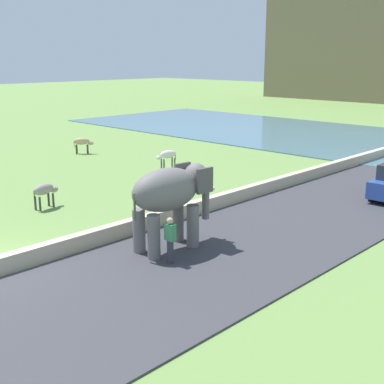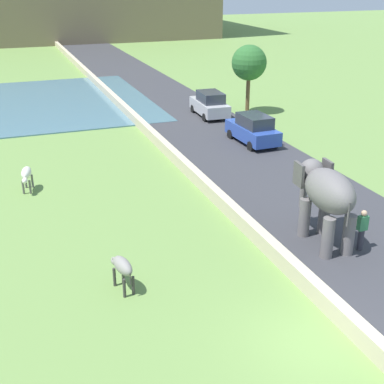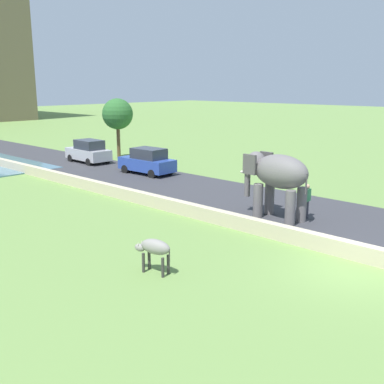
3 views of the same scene
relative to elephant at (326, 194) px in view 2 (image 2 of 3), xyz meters
The scene contains 10 objects.
ground_plane 6.48m from the elephant, 124.04° to the right, with size 220.00×220.00×0.00m, color #6B8E47.
road_surface 15.12m from the elephant, 84.03° to the left, with size 7.00×120.00×0.06m, color #38383D.
barrier_wall 13.21m from the elephant, 99.85° to the left, with size 0.40×110.00×0.61m, color beige.
elephant is the anchor object (origin of this frame).
person_beside_elephant 1.83m from the elephant, 44.96° to the right, with size 0.36×0.22×1.63m.
car_silver 19.19m from the elephant, 80.59° to the left, with size 1.93×4.07×1.80m.
car_blue 12.58m from the elephant, 75.50° to the left, with size 1.90×4.06×1.80m.
cow_grey 7.90m from the elephant, behind, with size 0.64×1.42×1.15m.
cow_white 13.67m from the elephant, 137.48° to the left, with size 0.66×1.42×1.15m.
tree_near 19.94m from the elephant, 72.19° to the left, with size 2.47×2.47×4.85m.
Camera 2 is at (-7.36, -9.86, 9.57)m, focal length 49.39 mm.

